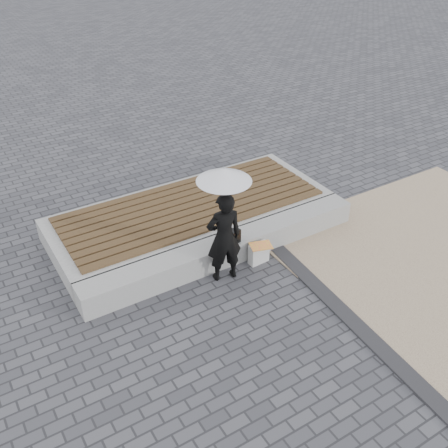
{
  "coord_description": "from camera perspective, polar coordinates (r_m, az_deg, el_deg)",
  "views": [
    {
      "loc": [
        -3.6,
        -4.2,
        5.18
      ],
      "look_at": [
        -0.28,
        1.22,
        1.0
      ],
      "focal_mm": 41.31,
      "sensor_mm": 36.0,
      "label": 1
    }
  ],
  "objects": [
    {
      "name": "parasol",
      "position": [
        7.19,
        0.0,
        5.47
      ],
      "size": [
        0.79,
        0.79,
        1.01
      ],
      "rotation": [
        0.0,
        0.0,
        -0.42
      ],
      "color": "#A8A8AD",
      "rests_on": "ground"
    },
    {
      "name": "seating_ledge",
      "position": [
        8.45,
        0.27,
        -2.78
      ],
      "size": [
        5.0,
        0.45,
        0.4
      ],
      "primitive_type": "cube",
      "color": "#A3A39E",
      "rests_on": "ground"
    },
    {
      "name": "timber_platform",
      "position": [
        9.32,
        -3.62,
        0.93
      ],
      "size": [
        5.0,
        2.0,
        0.4
      ],
      "primitive_type": "cube",
      "color": "#AEADA8",
      "rests_on": "ground"
    },
    {
      "name": "magazine",
      "position": [
        8.27,
        4.11,
        -2.4
      ],
      "size": [
        0.4,
        0.34,
        0.01
      ],
      "primitive_type": "cube",
      "rotation": [
        0.0,
        0.0,
        -0.31
      ],
      "color": "#F2414B",
      "rests_on": "canvas_tote"
    },
    {
      "name": "edging_band",
      "position": [
        7.7,
        13.54,
        -9.95
      ],
      "size": [
        0.61,
        5.2,
        0.04
      ],
      "primitive_type": "cube",
      "rotation": [
        0.0,
        0.0,
        -0.07
      ],
      "color": "#2A2A2C",
      "rests_on": "ground"
    },
    {
      "name": "canvas_tote",
      "position": [
        8.41,
        3.86,
        -3.25
      ],
      "size": [
        0.35,
        0.16,
        0.36
      ],
      "primitive_type": "cube",
      "rotation": [
        0.0,
        0.0,
        0.05
      ],
      "color": "beige",
      "rests_on": "ground"
    },
    {
      "name": "timber_decking",
      "position": [
        9.2,
        -3.66,
        2.09
      ],
      "size": [
        4.6,
        1.8,
        0.04
      ],
      "primitive_type": null,
      "color": "brown",
      "rests_on": "timber_platform"
    },
    {
      "name": "handbag",
      "position": [
        8.15,
        0.76,
        -1.59
      ],
      "size": [
        0.35,
        0.18,
        0.24
      ],
      "primitive_type": "cube",
      "rotation": [
        0.0,
        0.0,
        0.19
      ],
      "color": "black",
      "rests_on": "seating_ledge"
    },
    {
      "name": "woman",
      "position": [
        7.75,
        0.0,
        -1.5
      ],
      "size": [
        0.61,
        0.46,
        1.52
      ],
      "primitive_type": "imported",
      "rotation": [
        0.0,
        0.0,
        2.95
      ],
      "color": "black",
      "rests_on": "ground"
    },
    {
      "name": "ground",
      "position": [
        7.58,
        6.74,
        -10.08
      ],
      "size": [
        80.0,
        80.0,
        0.0
      ],
      "primitive_type": "plane",
      "color": "#4A4A4F",
      "rests_on": "ground"
    }
  ]
}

